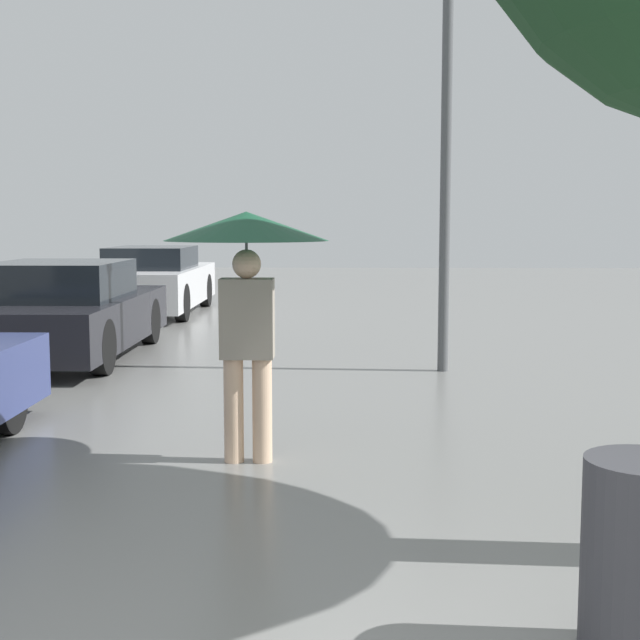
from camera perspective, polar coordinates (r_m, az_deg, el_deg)
The scene contains 4 objects.
pedestrian at distance 6.24m, azimuth -4.72°, elevation 4.17°, with size 1.15×1.15×1.78m.
parked_car_middle at distance 11.53m, azimuth -16.06°, elevation 0.47°, with size 1.76×4.11×1.21m.
parked_car_farthest at distance 16.63m, azimuth -10.55°, elevation 2.44°, with size 1.64×4.31×1.23m.
street_lamp at distance 10.20m, azimuth 8.09°, elevation 12.33°, with size 0.26×0.26×4.80m.
Camera 1 is at (0.27, -2.10, 1.72)m, focal length 50.00 mm.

